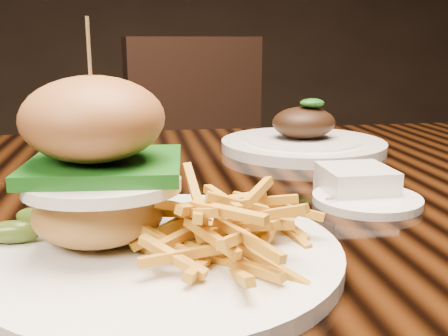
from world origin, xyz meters
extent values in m
cube|color=black|center=(0.00, 0.00, 0.73)|extent=(1.60, 0.90, 0.04)
cylinder|color=silver|center=(-0.07, -0.24, 0.76)|extent=(0.32, 0.32, 0.01)
ellipsoid|color=#9F6D33|center=(-0.12, -0.22, 0.79)|extent=(0.12, 0.12, 0.05)
ellipsoid|color=silver|center=(-0.12, -0.24, 0.82)|extent=(0.13, 0.11, 0.01)
ellipsoid|color=#FEA40D|center=(-0.10, -0.26, 0.83)|extent=(0.03, 0.03, 0.01)
cube|color=#1C5C17|center=(-0.12, -0.22, 0.83)|extent=(0.14, 0.13, 0.01)
ellipsoid|color=brown|center=(-0.12, -0.22, 0.88)|extent=(0.12, 0.12, 0.07)
cylinder|color=olive|center=(-0.12, -0.22, 0.91)|extent=(0.00, 0.00, 0.10)
ellipsoid|color=#2C4412|center=(-0.20, -0.21, 0.78)|extent=(0.05, 0.02, 0.02)
ellipsoid|color=#2C4412|center=(-0.18, -0.18, 0.78)|extent=(0.06, 0.04, 0.02)
cylinder|color=silver|center=(0.18, -0.11, 0.76)|extent=(0.13, 0.13, 0.01)
cube|color=gold|center=(0.19, -0.11, 0.77)|extent=(0.02, 0.02, 0.01)
cube|color=silver|center=(0.17, -0.09, 0.76)|extent=(0.10, 0.07, 0.00)
cube|color=silver|center=(0.18, -0.08, 0.77)|extent=(0.10, 0.10, 0.04)
cylinder|color=silver|center=(0.20, 0.20, 0.76)|extent=(0.29, 0.29, 0.02)
cylinder|color=silver|center=(0.20, 0.20, 0.76)|extent=(0.21, 0.21, 0.02)
ellipsoid|color=black|center=(0.20, 0.20, 0.80)|extent=(0.11, 0.09, 0.06)
ellipsoid|color=#1C5C17|center=(0.21, 0.19, 0.84)|extent=(0.04, 0.03, 0.02)
cube|color=black|center=(0.17, 0.80, 0.45)|extent=(0.58, 0.58, 0.06)
cube|color=black|center=(0.10, 1.00, 0.70)|extent=(0.45, 0.18, 0.50)
cylinder|color=black|center=(0.04, 0.56, 0.23)|extent=(0.04, 0.04, 0.45)
cylinder|color=black|center=(0.40, 0.68, 0.23)|extent=(0.04, 0.04, 0.45)
cylinder|color=black|center=(-0.07, 0.92, 0.23)|extent=(0.04, 0.04, 0.45)
cylinder|color=black|center=(0.29, 1.04, 0.23)|extent=(0.04, 0.04, 0.45)
camera|label=1|loc=(-0.09, -0.68, 0.94)|focal=42.00mm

